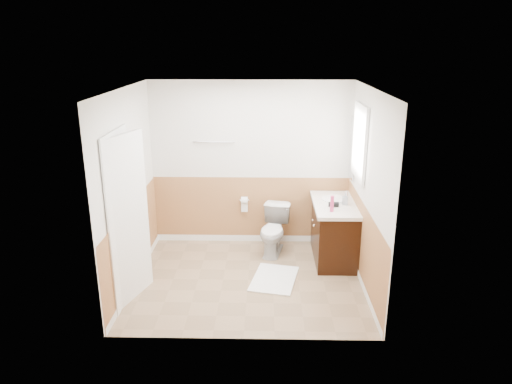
{
  "coord_description": "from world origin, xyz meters",
  "views": [
    {
      "loc": [
        0.23,
        -5.63,
        3.05
      ],
      "look_at": [
        0.1,
        0.25,
        1.15
      ],
      "focal_mm": 33.24,
      "sensor_mm": 36.0,
      "label": 1
    }
  ],
  "objects_px": {
    "vanity_cabinet": "(334,233)",
    "soap_dispenser": "(345,199)",
    "toilet": "(274,230)",
    "bath_mat": "(274,279)",
    "lotion_bottle": "(332,204)"
  },
  "relations": [
    {
      "from": "bath_mat",
      "to": "lotion_bottle",
      "type": "xyz_separation_m",
      "value": [
        0.76,
        0.33,
        0.95
      ]
    },
    {
      "from": "lotion_bottle",
      "to": "soap_dispenser",
      "type": "relative_size",
      "value": 1.3
    },
    {
      "from": "bath_mat",
      "to": "vanity_cabinet",
      "type": "xyz_separation_m",
      "value": [
        0.86,
        0.67,
        0.39
      ]
    },
    {
      "from": "bath_mat",
      "to": "lotion_bottle",
      "type": "height_order",
      "value": "lotion_bottle"
    },
    {
      "from": "lotion_bottle",
      "to": "soap_dispenser",
      "type": "xyz_separation_m",
      "value": [
        0.22,
        0.29,
        -0.03
      ]
    },
    {
      "from": "toilet",
      "to": "lotion_bottle",
      "type": "xyz_separation_m",
      "value": [
        0.76,
        -0.52,
        0.61
      ]
    },
    {
      "from": "bath_mat",
      "to": "vanity_cabinet",
      "type": "bearing_deg",
      "value": 37.86
    },
    {
      "from": "vanity_cabinet",
      "to": "soap_dispenser",
      "type": "distance_m",
      "value": 0.55
    },
    {
      "from": "vanity_cabinet",
      "to": "soap_dispenser",
      "type": "bearing_deg",
      "value": -23.91
    },
    {
      "from": "bath_mat",
      "to": "toilet",
      "type": "bearing_deg",
      "value": 90.0
    },
    {
      "from": "toilet",
      "to": "bath_mat",
      "type": "relative_size",
      "value": 0.88
    },
    {
      "from": "vanity_cabinet",
      "to": "toilet",
      "type": "bearing_deg",
      "value": 168.29
    },
    {
      "from": "toilet",
      "to": "bath_mat",
      "type": "distance_m",
      "value": 0.92
    },
    {
      "from": "toilet",
      "to": "vanity_cabinet",
      "type": "xyz_separation_m",
      "value": [
        0.86,
        -0.18,
        0.05
      ]
    },
    {
      "from": "lotion_bottle",
      "to": "soap_dispenser",
      "type": "bearing_deg",
      "value": 52.81
    }
  ]
}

